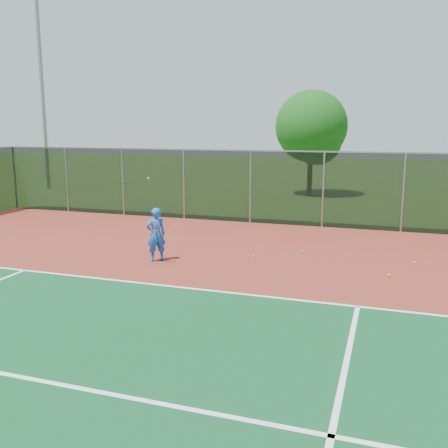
{
  "coord_description": "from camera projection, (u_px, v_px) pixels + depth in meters",
  "views": [
    {
      "loc": [
        2.53,
        -7.91,
        3.92
      ],
      "look_at": [
        -1.81,
        5.0,
        1.3
      ],
      "focal_mm": 40.0,
      "sensor_mm": 36.0,
      "label": 1
    }
  ],
  "objects": [
    {
      "name": "practice_ball_2",
      "position": [
        416.0,
        263.0,
        14.58
      ],
      "size": [
        0.07,
        0.07,
        0.07
      ],
      "primitive_type": "sphere",
      "color": "#BFD518",
      "rests_on": "court_apron"
    },
    {
      "name": "practice_ball_6",
      "position": [
        82.0,
        225.0,
        20.2
      ],
      "size": [
        0.07,
        0.07,
        0.07
      ],
      "primitive_type": "sphere",
      "color": "#BFD518",
      "rests_on": "court_apron"
    },
    {
      "name": "practice_ball_0",
      "position": [
        389.0,
        275.0,
        13.34
      ],
      "size": [
        0.07,
        0.07,
        0.07
      ],
      "primitive_type": "sphere",
      "color": "#BFD518",
      "rests_on": "court_apron"
    },
    {
      "name": "fence_back",
      "position": [
        323.0,
        189.0,
        19.77
      ],
      "size": [
        30.0,
        0.06,
        3.03
      ],
      "color": "black",
      "rests_on": "court_apron"
    },
    {
      "name": "practice_ball_1",
      "position": [
        155.0,
        224.0,
        20.37
      ],
      "size": [
        0.07,
        0.07,
        0.07
      ],
      "primitive_type": "sphere",
      "color": "#BFD518",
      "rests_on": "court_apron"
    },
    {
      "name": "court_apron",
      "position": [
        259.0,
        313.0,
        10.76
      ],
      "size": [
        30.0,
        20.0,
        0.02
      ],
      "primitive_type": "cube",
      "color": "maroon",
      "rests_on": "ground"
    },
    {
      "name": "floodlight_nw",
      "position": [
        41.0,
        73.0,
        31.28
      ],
      "size": [
        0.9,
        0.4,
        13.05
      ],
      "color": "gray",
      "rests_on": "ground"
    },
    {
      "name": "ground",
      "position": [
        231.0,
        352.0,
        8.9
      ],
      "size": [
        120.0,
        120.0,
        0.0
      ],
      "primitive_type": "plane",
      "color": "#325D1A",
      "rests_on": "ground"
    },
    {
      "name": "court_lines",
      "position": [
        332.0,
        431.0,
        6.52
      ],
      "size": [
        22.1,
        13.05,
        0.0
      ],
      "color": "white",
      "rests_on": "court_apron"
    },
    {
      "name": "tree_back_left",
      "position": [
        313.0,
        130.0,
        28.81
      ],
      "size": [
        4.16,
        4.16,
        6.11
      ],
      "color": "#362013",
      "rests_on": "ground"
    },
    {
      "name": "practice_ball_4",
      "position": [
        303.0,
        251.0,
        15.91
      ],
      "size": [
        0.07,
        0.07,
        0.07
      ],
      "primitive_type": "sphere",
      "color": "#BFD518",
      "rests_on": "court_apron"
    },
    {
      "name": "practice_ball_5",
      "position": [
        173.0,
        229.0,
        19.53
      ],
      "size": [
        0.07,
        0.07,
        0.07
      ],
      "primitive_type": "sphere",
      "color": "#BFD518",
      "rests_on": "court_apron"
    },
    {
      "name": "practice_ball_3",
      "position": [
        253.0,
        256.0,
        15.3
      ],
      "size": [
        0.07,
        0.07,
        0.07
      ],
      "primitive_type": "sphere",
      "color": "#BFD518",
      "rests_on": "court_apron"
    },
    {
      "name": "tennis_player",
      "position": [
        156.0,
        234.0,
        14.78
      ],
      "size": [
        0.69,
        0.75,
        2.49
      ],
      "color": "blue",
      "rests_on": "court_apron"
    }
  ]
}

